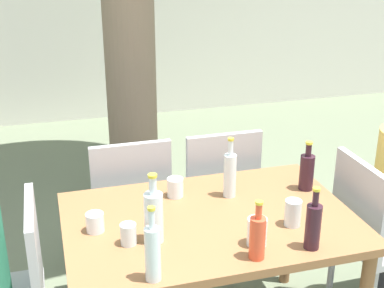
{
  "coord_description": "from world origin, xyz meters",
  "views": [
    {
      "loc": [
        -0.67,
        -2.05,
        1.96
      ],
      "look_at": [
        0.0,
        0.3,
        0.99
      ],
      "focal_mm": 50.0,
      "sensor_mm": 36.0,
      "label": 1
    }
  ],
  "objects_px": {
    "wine_bottle_5": "(307,171)",
    "dining_table_front": "(210,234)",
    "soda_bottle_0": "(257,236)",
    "wine_bottle_4": "(313,225)",
    "water_bottle_3": "(230,174)",
    "drinking_glass_1": "(128,234)",
    "patio_chair_3": "(217,189)",
    "drinking_glass_2": "(293,213)",
    "drinking_glass_4": "(175,187)",
    "water_bottle_2": "(153,252)",
    "water_bottle_1": "(154,216)",
    "patio_chair_1": "(374,230)",
    "patio_chair_2": "(130,200)",
    "drinking_glass_0": "(257,232)",
    "drinking_glass_3": "(95,222)"
  },
  "relations": [
    {
      "from": "wine_bottle_5",
      "to": "dining_table_front",
      "type": "bearing_deg",
      "value": -165.16
    },
    {
      "from": "soda_bottle_0",
      "to": "wine_bottle_4",
      "type": "xyz_separation_m",
      "value": [
        0.25,
        0.01,
        0.01
      ]
    },
    {
      "from": "water_bottle_3",
      "to": "drinking_glass_1",
      "type": "relative_size",
      "value": 3.32
    },
    {
      "from": "patio_chair_3",
      "to": "wine_bottle_5",
      "type": "relative_size",
      "value": 3.54
    },
    {
      "from": "drinking_glass_2",
      "to": "drinking_glass_4",
      "type": "height_order",
      "value": "drinking_glass_2"
    },
    {
      "from": "water_bottle_2",
      "to": "water_bottle_1",
      "type": "bearing_deg",
      "value": 77.09
    },
    {
      "from": "soda_bottle_0",
      "to": "drinking_glass_4",
      "type": "distance_m",
      "value": 0.64
    },
    {
      "from": "patio_chair_1",
      "to": "wine_bottle_4",
      "type": "bearing_deg",
      "value": 121.94
    },
    {
      "from": "patio_chair_2",
      "to": "wine_bottle_4",
      "type": "bearing_deg",
      "value": 119.92
    },
    {
      "from": "soda_bottle_0",
      "to": "drinking_glass_0",
      "type": "height_order",
      "value": "soda_bottle_0"
    },
    {
      "from": "water_bottle_1",
      "to": "wine_bottle_4",
      "type": "xyz_separation_m",
      "value": [
        0.62,
        -0.23,
        -0.01
      ]
    },
    {
      "from": "patio_chair_1",
      "to": "wine_bottle_4",
      "type": "distance_m",
      "value": 0.74
    },
    {
      "from": "wine_bottle_4",
      "to": "wine_bottle_5",
      "type": "relative_size",
      "value": 1.07
    },
    {
      "from": "patio_chair_2",
      "to": "water_bottle_1",
      "type": "xyz_separation_m",
      "value": [
        -0.02,
        -0.8,
        0.34
      ]
    },
    {
      "from": "drinking_glass_1",
      "to": "drinking_glass_3",
      "type": "distance_m",
      "value": 0.19
    },
    {
      "from": "wine_bottle_4",
      "to": "drinking_glass_1",
      "type": "bearing_deg",
      "value": 161.8
    },
    {
      "from": "drinking_glass_0",
      "to": "wine_bottle_4",
      "type": "bearing_deg",
      "value": -22.25
    },
    {
      "from": "patio_chair_1",
      "to": "drinking_glass_2",
      "type": "relative_size",
      "value": 7.53
    },
    {
      "from": "water_bottle_3",
      "to": "drinking_glass_1",
      "type": "bearing_deg",
      "value": -151.74
    },
    {
      "from": "patio_chair_1",
      "to": "patio_chair_3",
      "type": "xyz_separation_m",
      "value": [
        -0.63,
        0.68,
        0.0
      ]
    },
    {
      "from": "water_bottle_3",
      "to": "patio_chair_2",
      "type": "bearing_deg",
      "value": 130.63
    },
    {
      "from": "patio_chair_3",
      "to": "drinking_glass_0",
      "type": "height_order",
      "value": "patio_chair_3"
    },
    {
      "from": "drinking_glass_0",
      "to": "water_bottle_1",
      "type": "bearing_deg",
      "value": 160.23
    },
    {
      "from": "patio_chair_1",
      "to": "drinking_glass_1",
      "type": "relative_size",
      "value": 9.88
    },
    {
      "from": "wine_bottle_4",
      "to": "wine_bottle_5",
      "type": "distance_m",
      "value": 0.55
    },
    {
      "from": "soda_bottle_0",
      "to": "drinking_glass_1",
      "type": "xyz_separation_m",
      "value": [
        -0.48,
        0.24,
        -0.05
      ]
    },
    {
      "from": "patio_chair_3",
      "to": "water_bottle_3",
      "type": "relative_size",
      "value": 2.97
    },
    {
      "from": "drinking_glass_4",
      "to": "drinking_glass_1",
      "type": "bearing_deg",
      "value": -128.75
    },
    {
      "from": "drinking_glass_3",
      "to": "drinking_glass_4",
      "type": "distance_m",
      "value": 0.48
    },
    {
      "from": "water_bottle_2",
      "to": "wine_bottle_4",
      "type": "height_order",
      "value": "water_bottle_2"
    },
    {
      "from": "soda_bottle_0",
      "to": "patio_chair_1",
      "type": "bearing_deg",
      "value": 23.78
    },
    {
      "from": "wine_bottle_5",
      "to": "wine_bottle_4",
      "type": "bearing_deg",
      "value": -114.67
    },
    {
      "from": "wine_bottle_4",
      "to": "patio_chair_2",
      "type": "bearing_deg",
      "value": 119.92
    },
    {
      "from": "dining_table_front",
      "to": "drinking_glass_1",
      "type": "xyz_separation_m",
      "value": [
        -0.4,
        -0.12,
        0.13
      ]
    },
    {
      "from": "water_bottle_3",
      "to": "patio_chair_1",
      "type": "bearing_deg",
      "value": -13.97
    },
    {
      "from": "dining_table_front",
      "to": "drinking_glass_2",
      "type": "bearing_deg",
      "value": -25.84
    },
    {
      "from": "water_bottle_1",
      "to": "wine_bottle_4",
      "type": "height_order",
      "value": "water_bottle_1"
    },
    {
      "from": "patio_chair_3",
      "to": "wine_bottle_5",
      "type": "height_order",
      "value": "wine_bottle_5"
    },
    {
      "from": "patio_chair_2",
      "to": "water_bottle_2",
      "type": "relative_size",
      "value": 2.97
    },
    {
      "from": "patio_chair_3",
      "to": "water_bottle_3",
      "type": "bearing_deg",
      "value": 77.94
    },
    {
      "from": "water_bottle_1",
      "to": "drinking_glass_2",
      "type": "relative_size",
      "value": 2.56
    },
    {
      "from": "drinking_glass_0",
      "to": "drinking_glass_1",
      "type": "bearing_deg",
      "value": 163.51
    },
    {
      "from": "patio_chair_1",
      "to": "water_bottle_1",
      "type": "relative_size",
      "value": 2.94
    },
    {
      "from": "drinking_glass_1",
      "to": "wine_bottle_5",
      "type": "bearing_deg",
      "value": 15.43
    },
    {
      "from": "dining_table_front",
      "to": "patio_chair_3",
      "type": "bearing_deg",
      "value": 68.64
    },
    {
      "from": "patio_chair_2",
      "to": "soda_bottle_0",
      "type": "bearing_deg",
      "value": 108.5
    },
    {
      "from": "water_bottle_1",
      "to": "wine_bottle_4",
      "type": "bearing_deg",
      "value": -20.62
    },
    {
      "from": "patio_chair_2",
      "to": "drinking_glass_3",
      "type": "bearing_deg",
      "value": 68.73
    },
    {
      "from": "wine_bottle_5",
      "to": "drinking_glass_1",
      "type": "distance_m",
      "value": 0.99
    },
    {
      "from": "drinking_glass_2",
      "to": "water_bottle_3",
      "type": "bearing_deg",
      "value": 116.86
    }
  ]
}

